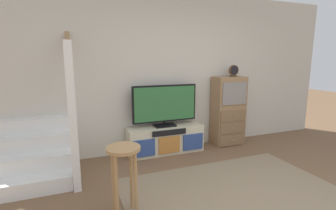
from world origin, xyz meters
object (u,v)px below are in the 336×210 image
object	(u,v)px
side_cabinet	(228,111)
desk_clock	(234,71)
bar_stool_near	(124,166)
media_console	(165,140)
television	(165,105)

from	to	relation	value
side_cabinet	desk_clock	xyz separation A→B (m)	(0.07, -0.01, 0.74)
desk_clock	bar_stool_near	xyz separation A→B (m)	(-2.33, -1.50, -0.82)
media_console	television	size ratio (longest dim) A/B	1.16
media_console	television	bearing A→B (deg)	90.00
media_console	television	xyz separation A→B (m)	(-0.00, 0.02, 0.61)
television	side_cabinet	world-z (taller)	side_cabinet
media_console	side_cabinet	bearing A→B (deg)	0.47
media_console	desk_clock	bearing A→B (deg)	-0.21
side_cabinet	bar_stool_near	bearing A→B (deg)	-146.21
media_console	bar_stool_near	distance (m)	1.83
desk_clock	bar_stool_near	bearing A→B (deg)	-147.25
side_cabinet	media_console	bearing A→B (deg)	-179.53
television	desk_clock	size ratio (longest dim) A/B	5.30
media_console	television	world-z (taller)	television
desk_clock	bar_stool_near	size ratio (longest dim) A/B	0.28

